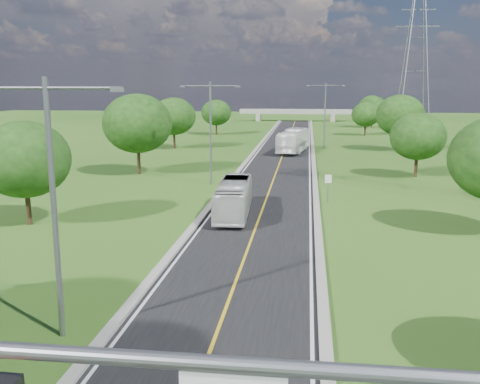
% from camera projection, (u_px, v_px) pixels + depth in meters
% --- Properties ---
extents(ground, '(260.00, 260.00, 0.00)m').
position_uv_depth(ground, '(280.00, 164.00, 67.00)').
color(ground, '#285016').
rests_on(ground, ground).
extents(road, '(8.00, 150.00, 0.06)m').
position_uv_depth(road, '(282.00, 157.00, 72.83)').
color(road, black).
rests_on(road, ground).
extents(curb_left, '(0.50, 150.00, 0.22)m').
position_uv_depth(curb_left, '(251.00, 156.00, 73.33)').
color(curb_left, gray).
rests_on(curb_left, ground).
extents(curb_right, '(0.50, 150.00, 0.22)m').
position_uv_depth(curb_right, '(313.00, 157.00, 72.29)').
color(curb_right, gray).
rests_on(curb_right, ground).
extents(speed_limit_sign, '(0.55, 0.09, 2.40)m').
position_uv_depth(speed_limit_sign, '(328.00, 184.00, 44.63)').
color(speed_limit_sign, slate).
rests_on(speed_limit_sign, ground).
extents(overpass, '(30.00, 3.00, 3.20)m').
position_uv_depth(overpass, '(295.00, 112.00, 144.33)').
color(overpass, gray).
rests_on(overpass, ground).
extents(streetlight_near_left, '(5.90, 0.25, 10.00)m').
position_uv_depth(streetlight_near_left, '(52.00, 188.00, 19.87)').
color(streetlight_near_left, slate).
rests_on(streetlight_near_left, ground).
extents(streetlight_mid_left, '(5.90, 0.25, 10.00)m').
position_uv_depth(streetlight_mid_left, '(211.00, 124.00, 51.97)').
color(streetlight_mid_left, slate).
rests_on(streetlight_mid_left, ground).
extents(streetlight_far_right, '(5.90, 0.25, 10.00)m').
position_uv_depth(streetlight_far_right, '(325.00, 109.00, 82.60)').
color(streetlight_far_right, slate).
rests_on(streetlight_far_right, ground).
extents(power_tower_far, '(9.00, 6.40, 28.00)m').
position_uv_depth(power_tower_far, '(415.00, 64.00, 114.54)').
color(power_tower_far, slate).
rests_on(power_tower_far, ground).
extents(tree_lb, '(6.30, 6.30, 7.33)m').
position_uv_depth(tree_lb, '(25.00, 159.00, 36.92)').
color(tree_lb, black).
rests_on(tree_lb, ground).
extents(tree_lc, '(7.56, 7.56, 8.79)m').
position_uv_depth(tree_lc, '(137.00, 123.00, 58.01)').
color(tree_lc, black).
rests_on(tree_lc, ground).
extents(tree_ld, '(6.72, 6.72, 7.82)m').
position_uv_depth(tree_ld, '(174.00, 116.00, 81.72)').
color(tree_ld, black).
rests_on(tree_ld, ground).
extents(tree_le, '(5.88, 5.88, 6.84)m').
position_uv_depth(tree_le, '(216.00, 113.00, 104.88)').
color(tree_le, black).
rests_on(tree_le, ground).
extents(tree_rc, '(5.88, 5.88, 6.84)m').
position_uv_depth(tree_rc, '(418.00, 136.00, 56.52)').
color(tree_rc, black).
rests_on(tree_rc, ground).
extents(tree_rd, '(7.14, 7.14, 8.30)m').
position_uv_depth(tree_rd, '(400.00, 115.00, 79.44)').
color(tree_rd, black).
rests_on(tree_rd, ground).
extents(tree_re, '(5.46, 5.46, 6.35)m').
position_uv_depth(tree_re, '(366.00, 115.00, 103.33)').
color(tree_re, black).
rests_on(tree_re, ground).
extents(tree_rf, '(6.30, 6.30, 7.33)m').
position_uv_depth(tree_rf, '(372.00, 107.00, 122.23)').
color(tree_rf, black).
rests_on(tree_rf, ground).
extents(bus_outbound, '(4.60, 12.26, 3.34)m').
position_uv_depth(bus_outbound, '(293.00, 141.00, 77.59)').
color(bus_outbound, white).
rests_on(bus_outbound, road).
extents(bus_inbound, '(2.68, 9.56, 2.64)m').
position_uv_depth(bus_inbound, '(234.00, 198.00, 40.10)').
color(bus_inbound, silver).
rests_on(bus_inbound, road).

